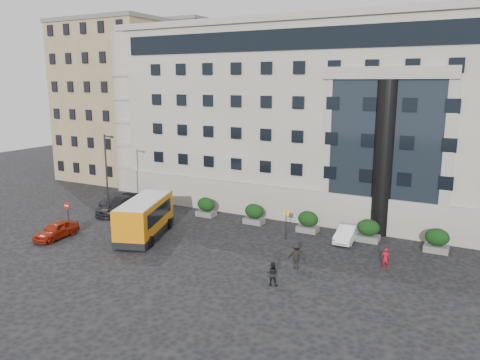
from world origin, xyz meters
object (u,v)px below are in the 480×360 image
(hedge_e, at_px, (437,240))
(white_taxi, at_px, (347,233))
(parked_car_b, at_px, (118,199))
(pedestrian_a, at_px, (385,259))
(red_truck, at_px, (163,172))
(no_entry_sign, at_px, (67,209))
(parked_car_a, at_px, (56,230))
(hedge_a, at_px, (206,207))
(pedestrian_b, at_px, (272,274))
(hedge_b, at_px, (254,214))
(minibus, at_px, (145,216))
(parked_car_d, at_px, (136,186))
(hedge_c, at_px, (308,221))
(pedestrian_c, at_px, (296,256))
(parked_car_c, at_px, (119,205))
(hedge_d, at_px, (368,230))
(street_lamp, at_px, (107,173))
(bus_stop_sign, at_px, (286,219))

(hedge_e, distance_m, white_taxi, 6.80)
(parked_car_b, bearing_deg, pedestrian_a, -4.19)
(red_truck, distance_m, parked_car_b, 11.95)
(red_truck, xyz_separation_m, pedestrian_a, (31.21, -15.93, -0.62))
(no_entry_sign, distance_m, parked_car_a, 3.18)
(hedge_a, distance_m, no_entry_sign, 12.64)
(pedestrian_b, bearing_deg, hedge_e, -138.42)
(hedge_b, relative_size, no_entry_sign, 0.79)
(parked_car_b, bearing_deg, hedge_b, 8.23)
(minibus, height_order, pedestrian_b, minibus)
(hedge_a, bearing_deg, hedge_b, 0.00)
(parked_car_a, distance_m, parked_car_d, 17.48)
(minibus, bearing_deg, no_entry_sign, 169.47)
(parked_car_b, distance_m, pedestrian_a, 28.62)
(hedge_c, bearing_deg, minibus, -146.79)
(hedge_c, bearing_deg, red_truck, 155.86)
(hedge_e, xyz_separation_m, parked_car_d, (-33.80, 5.12, -0.28))
(white_taxi, bearing_deg, pedestrian_c, -103.73)
(parked_car_d, distance_m, pedestrian_c, 28.71)
(hedge_b, height_order, parked_car_c, hedge_b)
(parked_car_a, relative_size, pedestrian_c, 2.20)
(hedge_d, xyz_separation_m, minibus, (-16.84, -7.62, 0.83))
(street_lamp, xyz_separation_m, pedestrian_a, (25.94, -0.55, -3.60))
(hedge_e, height_order, no_entry_sign, no_entry_sign)
(hedge_c, xyz_separation_m, street_lamp, (-18.34, -4.80, 3.44))
(hedge_d, bearing_deg, hedge_b, 180.00)
(no_entry_sign, distance_m, parked_car_b, 8.02)
(hedge_b, bearing_deg, minibus, -130.21)
(hedge_e, xyz_separation_m, parked_car_b, (-31.09, -0.99, -0.24))
(parked_car_d, xyz_separation_m, pedestrian_c, (25.48, -13.22, 0.28))
(street_lamp, xyz_separation_m, parked_car_b, (-2.35, 3.81, -3.68))
(pedestrian_b, bearing_deg, street_lamp, -29.63)
(no_entry_sign, height_order, pedestrian_c, no_entry_sign)
(hedge_a, height_order, parked_car_c, hedge_a)
(hedge_b, relative_size, street_lamp, 0.23)
(hedge_d, bearing_deg, parked_car_d, 169.85)
(hedge_a, xyz_separation_m, parked_car_c, (-8.19, -3.22, -0.15))
(pedestrian_a, bearing_deg, pedestrian_b, 24.18)
(hedge_c, relative_size, parked_car_d, 0.40)
(no_entry_sign, distance_m, white_taxi, 24.44)
(parked_car_b, bearing_deg, bus_stop_sign, -0.66)
(minibus, bearing_deg, red_truck, 103.88)
(hedge_c, height_order, parked_car_d, hedge_c)
(bus_stop_sign, height_order, pedestrian_b, bus_stop_sign)
(hedge_c, distance_m, hedge_e, 10.40)
(hedge_b, relative_size, pedestrian_c, 0.99)
(hedge_c, xyz_separation_m, parked_car_a, (-17.90, -11.47, -0.23))
(pedestrian_a, relative_size, pedestrian_c, 0.83)
(no_entry_sign, relative_size, pedestrian_c, 1.25)
(hedge_e, relative_size, pedestrian_c, 0.99)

